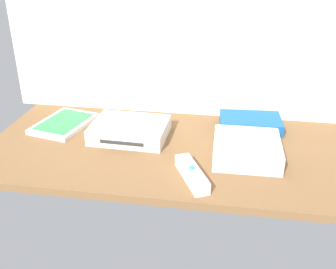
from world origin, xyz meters
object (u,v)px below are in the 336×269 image
Objects in this scene: network_router at (250,123)px; remote_wand at (192,174)px; game_console at (130,130)px; game_case at (64,123)px; mini_computer at (247,149)px.

network_router and remote_wand have the same top height.
game_console reaches higher than game_case.
mini_computer is 0.80× the size of game_case.
game_console is at bearing 109.33° from remote_wand.
remote_wand is (-12.88, -12.59, -1.13)cm from mini_computer.
game_case is 47.93cm from remote_wand.
mini_computer is at bearing -10.15° from game_console.
mini_computer is at bearing -98.05° from network_router.
network_router is at bearing 85.82° from mini_computer.
remote_wand is at bearing -42.62° from game_console.
game_console is at bearing 168.03° from mini_computer.
mini_computer reaches higher than network_router.
game_console is 1.00× the size of game_case.
remote_wand is at bearing -135.64° from mini_computer.
mini_computer is 18.04cm from remote_wand.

